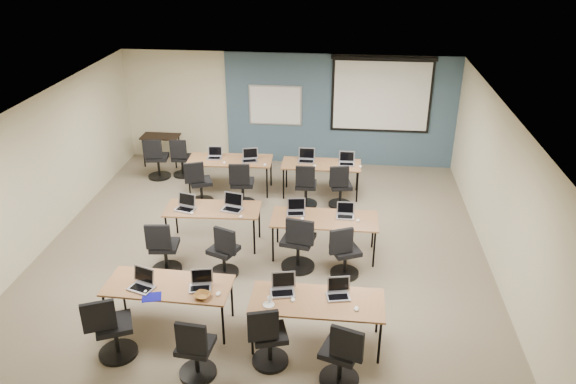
# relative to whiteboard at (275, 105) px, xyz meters

# --- Properties ---
(floor) EXTENTS (8.00, 9.00, 0.02)m
(floor) POSITION_rel_whiteboard_xyz_m (0.30, -4.43, -1.45)
(floor) COLOR #6B6354
(floor) RESTS_ON ground
(ceiling) EXTENTS (8.00, 9.00, 0.02)m
(ceiling) POSITION_rel_whiteboard_xyz_m (0.30, -4.43, 1.25)
(ceiling) COLOR white
(ceiling) RESTS_ON ground
(wall_back) EXTENTS (8.00, 0.04, 2.70)m
(wall_back) POSITION_rel_whiteboard_xyz_m (0.30, 0.07, -0.10)
(wall_back) COLOR beige
(wall_back) RESTS_ON ground
(wall_front) EXTENTS (8.00, 0.04, 2.70)m
(wall_front) POSITION_rel_whiteboard_xyz_m (0.30, -8.93, -0.10)
(wall_front) COLOR beige
(wall_front) RESTS_ON ground
(wall_left) EXTENTS (0.04, 9.00, 2.70)m
(wall_left) POSITION_rel_whiteboard_xyz_m (-3.70, -4.43, -0.10)
(wall_left) COLOR beige
(wall_left) RESTS_ON ground
(wall_right) EXTENTS (0.04, 9.00, 2.70)m
(wall_right) POSITION_rel_whiteboard_xyz_m (4.30, -4.43, -0.10)
(wall_right) COLOR beige
(wall_right) RESTS_ON ground
(blue_accent_panel) EXTENTS (5.50, 0.04, 2.70)m
(blue_accent_panel) POSITION_rel_whiteboard_xyz_m (1.55, 0.04, -0.10)
(blue_accent_panel) COLOR #3D5977
(blue_accent_panel) RESTS_ON wall_back
(whiteboard) EXTENTS (1.28, 0.03, 0.98)m
(whiteboard) POSITION_rel_whiteboard_xyz_m (0.00, 0.00, 0.00)
(whiteboard) COLOR silver
(whiteboard) RESTS_ON wall_back
(projector_screen) EXTENTS (2.40, 0.10, 1.82)m
(projector_screen) POSITION_rel_whiteboard_xyz_m (2.50, -0.02, 0.44)
(projector_screen) COLOR black
(projector_screen) RESTS_ON wall_back
(training_table_front_left) EXTENTS (1.81, 0.75, 0.73)m
(training_table_front_left) POSITION_rel_whiteboard_xyz_m (-0.73, -6.50, -0.76)
(training_table_front_left) COLOR #9B5F2E
(training_table_front_left) RESTS_ON floor
(training_table_front_right) EXTENTS (1.84, 0.77, 0.73)m
(training_table_front_right) POSITION_rel_whiteboard_xyz_m (1.41, -6.66, -0.76)
(training_table_front_right) COLOR brown
(training_table_front_right) RESTS_ON floor
(training_table_mid_left) EXTENTS (1.72, 0.72, 0.73)m
(training_table_mid_left) POSITION_rel_whiteboard_xyz_m (-0.64, -4.09, -0.77)
(training_table_mid_left) COLOR brown
(training_table_mid_left) RESTS_ON floor
(training_table_mid_right) EXTENTS (1.87, 0.78, 0.73)m
(training_table_mid_right) POSITION_rel_whiteboard_xyz_m (1.40, -4.27, -0.76)
(training_table_mid_right) COLOR olive
(training_table_mid_right) RESTS_ON floor
(training_table_back_left) EXTENTS (1.84, 0.76, 0.73)m
(training_table_back_left) POSITION_rel_whiteboard_xyz_m (-0.79, -1.77, -0.76)
(training_table_back_left) COLOR #985F3C
(training_table_back_left) RESTS_ON floor
(training_table_back_right) EXTENTS (1.69, 0.71, 0.73)m
(training_table_back_right) POSITION_rel_whiteboard_xyz_m (1.22, -1.79, -0.77)
(training_table_back_right) COLOR brown
(training_table_back_right) RESTS_ON floor
(laptop_0) EXTENTS (0.34, 0.29, 0.26)m
(laptop_0) POSITION_rel_whiteboard_xyz_m (-1.08, -6.59, -0.66)
(laptop_0) COLOR silver
(laptop_0) RESTS_ON training_table_front_left
(mouse_0) EXTENTS (0.08, 0.11, 0.03)m
(mouse_0) POSITION_rel_whiteboard_xyz_m (-0.99, -6.72, -0.71)
(mouse_0) COLOR white
(mouse_0) RESTS_ON training_table_front_left
(task_chair_0) EXTENTS (0.57, 0.53, 1.01)m
(task_chair_0) POSITION_rel_whiteboard_xyz_m (-1.32, -7.23, -1.03)
(task_chair_0) COLOR black
(task_chair_0) RESTS_ON floor
(laptop_1) EXTENTS (0.31, 0.26, 0.24)m
(laptop_1) POSITION_rel_whiteboard_xyz_m (-0.25, -6.51, -0.66)
(laptop_1) COLOR silver
(laptop_1) RESTS_ON training_table_front_left
(mouse_1) EXTENTS (0.08, 0.11, 0.04)m
(mouse_1) POSITION_rel_whiteboard_xyz_m (0.03, -6.66, -0.71)
(mouse_1) COLOR white
(mouse_1) RESTS_ON training_table_front_left
(task_chair_1) EXTENTS (0.50, 0.50, 0.98)m
(task_chair_1) POSITION_rel_whiteboard_xyz_m (-0.10, -7.49, -1.05)
(task_chair_1) COLOR black
(task_chair_1) RESTS_ON floor
(laptop_2) EXTENTS (0.34, 0.29, 0.26)m
(laptop_2) POSITION_rel_whiteboard_xyz_m (0.92, -6.50, -0.66)
(laptop_2) COLOR #A5A5AB
(laptop_2) RESTS_ON training_table_front_right
(mouse_2) EXTENTS (0.07, 0.10, 0.03)m
(mouse_2) POSITION_rel_whiteboard_xyz_m (1.08, -6.69, -0.71)
(mouse_2) COLOR white
(mouse_2) RESTS_ON training_table_front_right
(task_chair_2) EXTENTS (0.51, 0.50, 0.98)m
(task_chair_2) POSITION_rel_whiteboard_xyz_m (0.80, -7.16, -1.05)
(task_chair_2) COLOR black
(task_chair_2) RESTS_ON floor
(laptop_3) EXTENTS (0.32, 0.27, 0.24)m
(laptop_3) POSITION_rel_whiteboard_xyz_m (1.69, -6.51, -0.66)
(laptop_3) COLOR #B3B3B3
(laptop_3) RESTS_ON training_table_front_right
(mouse_3) EXTENTS (0.09, 0.12, 0.04)m
(mouse_3) POSITION_rel_whiteboard_xyz_m (1.94, -6.80, -0.71)
(mouse_3) COLOR white
(mouse_3) RESTS_ON training_table_front_right
(task_chair_3) EXTENTS (0.54, 0.52, 1.00)m
(task_chair_3) POSITION_rel_whiteboard_xyz_m (1.77, -7.41, -1.04)
(task_chair_3) COLOR black
(task_chair_3) RESTS_ON floor
(laptop_4) EXTENTS (0.34, 0.29, 0.26)m
(laptop_4) POSITION_rel_whiteboard_xyz_m (-1.11, -4.16, -0.66)
(laptop_4) COLOR #B2B3B9
(laptop_4) RESTS_ON training_table_mid_left
(mouse_4) EXTENTS (0.08, 0.10, 0.03)m
(mouse_4) POSITION_rel_whiteboard_xyz_m (-0.96, -4.34, -0.71)
(mouse_4) COLOR white
(mouse_4) RESTS_ON training_table_mid_left
(task_chair_4) EXTENTS (0.51, 0.51, 0.99)m
(task_chair_4) POSITION_rel_whiteboard_xyz_m (-1.26, -5.12, -1.04)
(task_chair_4) COLOR black
(task_chair_4) RESTS_ON floor
(laptop_5) EXTENTS (0.36, 0.31, 0.27)m
(laptop_5) POSITION_rel_whiteboard_xyz_m (-0.27, -4.07, -0.65)
(laptop_5) COLOR silver
(laptop_5) RESTS_ON training_table_mid_left
(mouse_5) EXTENTS (0.08, 0.11, 0.03)m
(mouse_5) POSITION_rel_whiteboard_xyz_m (-0.07, -4.38, -0.71)
(mouse_5) COLOR white
(mouse_5) RESTS_ON training_table_mid_left
(task_chair_5) EXTENTS (0.52, 0.49, 0.97)m
(task_chair_5) POSITION_rel_whiteboard_xyz_m (-0.22, -5.12, -1.05)
(task_chair_5) COLOR black
(task_chair_5) RESTS_ON floor
(laptop_6) EXTENTS (0.32, 0.27, 0.24)m
(laptop_6) POSITION_rel_whiteboard_xyz_m (0.88, -4.11, -0.66)
(laptop_6) COLOR #A2A1AC
(laptop_6) RESTS_ON training_table_mid_right
(mouse_6) EXTENTS (0.06, 0.10, 0.03)m
(mouse_6) POSITION_rel_whiteboard_xyz_m (1.01, -4.34, -0.71)
(mouse_6) COLOR white
(mouse_6) RESTS_ON training_table_mid_right
(task_chair_6) EXTENTS (0.58, 0.58, 1.06)m
(task_chair_6) POSITION_rel_whiteboard_xyz_m (0.99, -4.80, -1.01)
(task_chair_6) COLOR black
(task_chair_6) RESTS_ON floor
(laptop_7) EXTENTS (0.30, 0.26, 0.23)m
(laptop_7) POSITION_rel_whiteboard_xyz_m (1.76, -4.15, -0.66)
(laptop_7) COLOR #BABABA
(laptop_7) RESTS_ON training_table_mid_right
(mouse_7) EXTENTS (0.07, 0.11, 0.04)m
(mouse_7) POSITION_rel_whiteboard_xyz_m (1.98, -4.31, -0.71)
(mouse_7) COLOR white
(mouse_7) RESTS_ON training_table_mid_right
(task_chair_7) EXTENTS (0.52, 0.49, 0.97)m
(task_chair_7) POSITION_rel_whiteboard_xyz_m (1.76, -4.93, -1.05)
(task_chair_7) COLOR black
(task_chair_7) RESTS_ON floor
(laptop_8) EXTENTS (0.31, 0.26, 0.24)m
(laptop_8) POSITION_rel_whiteboard_xyz_m (-1.14, -1.70, -0.66)
(laptop_8) COLOR #A2A2AE
(laptop_8) RESTS_ON training_table_back_left
(mouse_8) EXTENTS (0.09, 0.11, 0.03)m
(mouse_8) POSITION_rel_whiteboard_xyz_m (-0.87, -1.98, -0.71)
(mouse_8) COLOR white
(mouse_8) RESTS_ON training_table_back_left
(task_chair_8) EXTENTS (0.53, 0.50, 0.98)m
(task_chair_8) POSITION_rel_whiteboard_xyz_m (-1.31, -2.49, -1.05)
(task_chair_8) COLOR black
(task_chair_8) RESTS_ON floor
(laptop_9) EXTENTS (0.34, 0.29, 0.25)m
(laptop_9) POSITION_rel_whiteboard_xyz_m (-0.34, -1.77, -0.66)
(laptop_9) COLOR #A5A5AE
(laptop_9) RESTS_ON training_table_back_left
(mouse_9) EXTENTS (0.07, 0.11, 0.04)m
(mouse_9) POSITION_rel_whiteboard_xyz_m (0.02, -2.00, -0.71)
(mouse_9) COLOR white
(mouse_9) RESTS_ON training_table_back_left
(task_chair_9) EXTENTS (0.52, 0.52, 1.00)m
(task_chair_9) POSITION_rel_whiteboard_xyz_m (-0.40, -2.50, -1.04)
(task_chair_9) COLOR black
(task_chair_9) RESTS_ON floor
(laptop_10) EXTENTS (0.35, 0.30, 0.27)m
(laptop_10) POSITION_rel_whiteboard_xyz_m (0.88, -1.67, -0.65)
(laptop_10) COLOR #ACADB8
(laptop_10) RESTS_ON training_table_back_right
(mouse_10) EXTENTS (0.09, 0.11, 0.03)m
(mouse_10) POSITION_rel_whiteboard_xyz_m (1.08, -1.95, -0.71)
(mouse_10) COLOR white
(mouse_10) RESTS_ON training_table_back_right
(task_chair_10) EXTENTS (0.49, 0.49, 0.97)m
(task_chair_10) POSITION_rel_whiteboard_xyz_m (0.93, -2.40, -1.05)
(task_chair_10) COLOR black
(task_chair_10) RESTS_ON floor
(laptop_11) EXTENTS (0.33, 0.28, 0.25)m
(laptop_11) POSITION_rel_whiteboard_xyz_m (1.76, -1.74, -0.66)
(laptop_11) COLOR #A5A6B3
(laptop_11) RESTS_ON training_table_back_right
(mouse_11) EXTENTS (0.06, 0.09, 0.03)m
(mouse_11) POSITION_rel_whiteboard_xyz_m (2.05, -1.89, -0.71)
(mouse_11) COLOR white
(mouse_11) RESTS_ON training_table_back_right
(task_chair_11) EXTENTS (0.48, 0.48, 0.97)m
(task_chair_11) POSITION_rel_whiteboard_xyz_m (1.64, -2.34, -1.05)
(task_chair_11) COLOR black
(task_chair_11) RESTS_ON floor
(blue_mousepad) EXTENTS (0.31, 0.28, 0.01)m
(blue_mousepad) POSITION_rel_whiteboard_xyz_m (-0.87, -6.82, -0.72)
(blue_mousepad) COLOR #0A097A
(blue_mousepad) RESTS_ON training_table_front_left
(snack_bowl) EXTENTS (0.27, 0.27, 0.05)m
(snack_bowl) POSITION_rel_whiteboard_xyz_m (-0.17, -6.74, -0.69)
(snack_bowl) COLOR brown
(snack_bowl) RESTS_ON training_table_front_left
(snack_plate) EXTENTS (0.20, 0.20, 0.01)m
(snack_plate) POSITION_rel_whiteboard_xyz_m (0.76, -6.83, -0.71)
(snack_plate) COLOR white
(snack_plate) RESTS_ON training_table_front_right
(coffee_cup) EXTENTS (0.07, 0.07, 0.06)m
(coffee_cup) POSITION_rel_whiteboard_xyz_m (0.77, -6.76, -0.68)
(coffee_cup) COLOR white
(coffee_cup) RESTS_ON snack_plate
(utility_table) EXTENTS (0.90, 0.50, 0.75)m
(utility_table) POSITION_rel_whiteboard_xyz_m (-2.76, -0.49, -0.80)
(utility_table) COLOR black
(utility_table) RESTS_ON floor
(spare_chair_a) EXTENTS (0.46, 0.46, 0.95)m
(spare_chair_a) POSITION_rel_whiteboard_xyz_m (-2.08, -1.15, -1.06)
(spare_chair_a) COLOR black
(spare_chair_a) RESTS_ON floor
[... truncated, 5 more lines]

